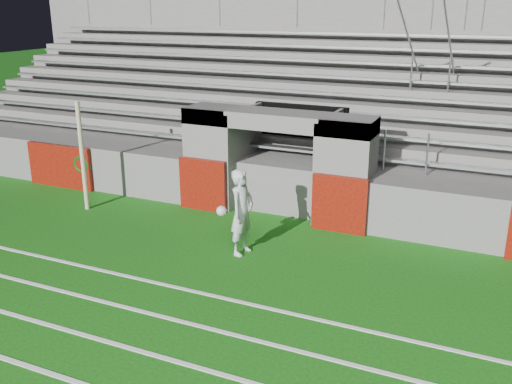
% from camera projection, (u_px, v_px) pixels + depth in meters
% --- Properties ---
extents(ground, '(90.00, 90.00, 0.00)m').
position_uv_depth(ground, '(211.00, 268.00, 11.52)').
color(ground, '#12540E').
rests_on(ground, ground).
extents(field_post, '(0.11, 0.11, 2.81)m').
position_uv_depth(field_post, '(82.00, 156.00, 14.38)').
color(field_post, '#B7AF88').
rests_on(field_post, ground).
extents(stadium_structure, '(26.00, 8.48, 5.42)m').
position_uv_depth(stadium_structure, '(330.00, 123.00, 17.95)').
color(stadium_structure, '#585654').
rests_on(stadium_structure, ground).
extents(goalkeeper_with_ball, '(0.68, 0.76, 1.85)m').
position_uv_depth(goalkeeper_with_ball, '(242.00, 212.00, 11.93)').
color(goalkeeper_with_ball, '#B7BEC2').
rests_on(goalkeeper_with_ball, ground).
extents(hose_coil, '(0.56, 0.15, 0.61)m').
position_uv_depth(hose_coil, '(82.00, 165.00, 16.03)').
color(hose_coil, '#0D441B').
rests_on(hose_coil, ground).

